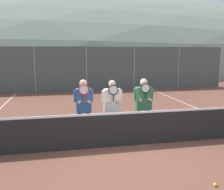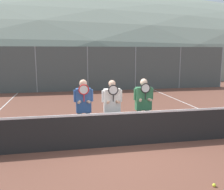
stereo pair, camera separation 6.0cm
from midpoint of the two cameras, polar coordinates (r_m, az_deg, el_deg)
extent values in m
plane|color=brown|center=(7.12, 2.97, -11.54)|extent=(120.00, 120.00, 0.00)
ellipsoid|color=gray|center=(56.07, -9.50, 7.13)|extent=(133.39, 74.10, 25.94)
cube|color=#9EA3A8|center=(25.86, -10.37, 7.97)|extent=(18.75, 5.00, 3.59)
cube|color=brown|center=(25.88, -10.50, 12.35)|extent=(19.25, 5.50, 0.36)
cylinder|color=gray|center=(16.62, -16.86, 5.55)|extent=(0.06, 0.06, 2.92)
cylinder|color=gray|center=(16.62, -5.48, 5.93)|extent=(0.06, 0.06, 2.92)
cylinder|color=gray|center=(17.25, 5.49, 6.07)|extent=(0.06, 0.06, 2.92)
cylinder|color=gray|center=(18.45, 15.35, 6.01)|extent=(0.06, 0.06, 2.92)
cylinder|color=gray|center=(20.13, 23.79, 5.82)|extent=(0.06, 0.06, 2.92)
cube|color=#4C5451|center=(16.62, -5.48, 5.93)|extent=(19.68, 0.02, 2.92)
cube|color=black|center=(6.97, 3.00, -8.01)|extent=(11.83, 0.02, 0.92)
cube|color=white|center=(6.83, 3.04, -4.15)|extent=(11.83, 0.03, 0.06)
cube|color=white|center=(11.53, 21.29, -3.80)|extent=(0.05, 16.00, 0.01)
cylinder|color=#56565B|center=(7.37, -7.10, -7.26)|extent=(0.13, 0.13, 0.88)
cylinder|color=#56565B|center=(7.38, -5.27, -7.18)|extent=(0.13, 0.13, 0.88)
cube|color=#335693|center=(7.18, -6.30, -1.23)|extent=(0.43, 0.22, 0.69)
sphere|color=tan|center=(7.10, -6.37, 2.67)|extent=(0.22, 0.22, 0.22)
cylinder|color=#335693|center=(7.14, -8.22, -0.22)|extent=(0.08, 0.08, 0.34)
cylinder|color=#335693|center=(7.18, -4.42, -0.10)|extent=(0.08, 0.08, 0.34)
cylinder|color=tan|center=(7.09, -7.09, -1.51)|extent=(0.16, 0.27, 0.08)
cylinder|color=tan|center=(7.11, -5.38, -1.45)|extent=(0.16, 0.27, 0.08)
cylinder|color=red|center=(6.99, -6.19, -0.66)|extent=(0.03, 0.03, 0.20)
torus|color=red|center=(6.95, -6.22, 1.24)|extent=(0.30, 0.03, 0.30)
cylinder|color=silver|center=(6.95, -6.22, 1.24)|extent=(0.25, 0.00, 0.25)
cylinder|color=#56565B|center=(7.38, -0.74, -7.21)|extent=(0.13, 0.13, 0.86)
cylinder|color=#56565B|center=(7.42, 1.22, -7.10)|extent=(0.13, 0.13, 0.86)
cube|color=white|center=(7.21, 0.25, -1.27)|extent=(0.47, 0.22, 0.68)
sphere|color=tan|center=(7.13, 0.25, 2.60)|extent=(0.20, 0.20, 0.20)
cylinder|color=white|center=(7.14, -1.79, -0.30)|extent=(0.08, 0.08, 0.34)
cylinder|color=white|center=(7.24, 2.26, -0.16)|extent=(0.08, 0.08, 0.34)
cylinder|color=tan|center=(7.10, -0.53, -1.56)|extent=(0.16, 0.27, 0.08)
cylinder|color=tan|center=(7.15, 1.31, -1.49)|extent=(0.16, 0.27, 0.08)
cylinder|color=black|center=(7.02, 0.54, -0.71)|extent=(0.03, 0.03, 0.20)
torus|color=black|center=(6.98, 0.54, 1.18)|extent=(0.30, 0.03, 0.30)
cylinder|color=silver|center=(6.98, 0.54, 1.18)|extent=(0.24, 0.00, 0.24)
cylinder|color=#56565B|center=(7.68, 6.36, -6.55)|extent=(0.13, 0.13, 0.87)
cylinder|color=#56565B|center=(7.76, 8.21, -6.42)|extent=(0.13, 0.13, 0.87)
cube|color=#337047|center=(7.54, 7.42, -0.79)|extent=(0.47, 0.22, 0.69)
sphere|color=#DBB293|center=(7.46, 7.50, 2.90)|extent=(0.22, 0.22, 0.22)
cylinder|color=#337047|center=(7.44, 5.53, 0.15)|extent=(0.08, 0.08, 0.34)
cylinder|color=#337047|center=(7.60, 9.31, 0.28)|extent=(0.08, 0.08, 0.34)
cylinder|color=#DBB293|center=(7.42, 6.77, -1.06)|extent=(0.16, 0.27, 0.08)
cylinder|color=#DBB293|center=(7.50, 8.49, -0.99)|extent=(0.16, 0.27, 0.08)
cylinder|color=black|center=(7.35, 7.88, -0.24)|extent=(0.03, 0.03, 0.20)
torus|color=black|center=(7.31, 7.92, 1.56)|extent=(0.30, 0.03, 0.30)
cylinder|color=silver|center=(7.31, 7.92, 1.56)|extent=(0.25, 0.00, 0.25)
cube|color=#B2B7BC|center=(20.14, -22.27, 3.71)|extent=(4.67, 1.71, 0.77)
cube|color=#2D3842|center=(20.09, -22.40, 5.68)|extent=(2.57, 1.57, 0.63)
cylinder|color=black|center=(19.08, -18.21, 2.49)|extent=(0.60, 0.16, 0.60)
cylinder|color=black|center=(20.81, -17.64, 3.10)|extent=(0.60, 0.16, 0.60)
cube|color=slate|center=(19.92, -8.04, 4.35)|extent=(4.35, 1.76, 0.81)
cube|color=#2D3842|center=(19.87, -8.09, 6.46)|extent=(2.39, 1.62, 0.66)
cylinder|color=black|center=(19.20, -3.64, 3.01)|extent=(0.60, 0.16, 0.60)
cylinder|color=black|center=(20.98, -4.29, 3.59)|extent=(0.60, 0.16, 0.60)
cylinder|color=black|center=(19.05, -12.11, 2.76)|extent=(0.60, 0.16, 0.60)
cylinder|color=black|center=(20.84, -12.04, 3.36)|extent=(0.60, 0.16, 0.60)
cube|color=black|center=(20.69, 5.43, 4.70)|extent=(4.38, 1.78, 0.87)
cube|color=#2D3842|center=(20.64, 5.46, 6.90)|extent=(2.41, 1.64, 0.71)
cylinder|color=black|center=(20.34, 9.99, 3.27)|extent=(0.60, 0.16, 0.60)
cylinder|color=black|center=(22.04, 8.29, 3.82)|extent=(0.60, 0.16, 0.60)
cylinder|color=black|center=(19.50, 2.15, 3.13)|extent=(0.60, 0.16, 0.60)
cylinder|color=black|center=(21.27, 1.02, 3.70)|extent=(0.60, 0.16, 0.60)
sphere|color=#CCDB33|center=(5.55, 22.61, -18.48)|extent=(0.07, 0.07, 0.07)
camera|label=1|loc=(0.03, -89.77, 0.04)|focal=40.00mm
camera|label=2|loc=(0.03, 90.23, -0.04)|focal=40.00mm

